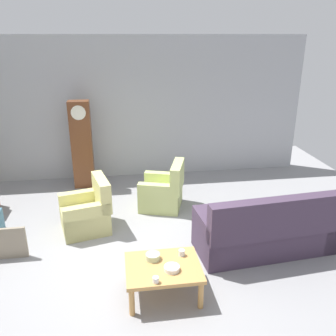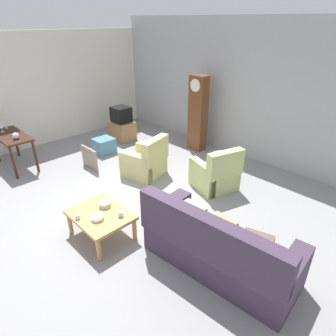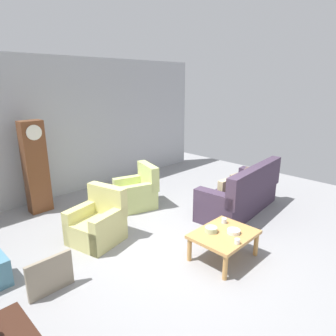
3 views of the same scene
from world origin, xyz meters
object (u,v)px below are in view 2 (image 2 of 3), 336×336
(tv_crt, at_px, (121,114))
(wine_glass_mid, at_px, (1,127))
(glass_dome_cloche, at_px, (16,136))
(bowl_shallow_green, at_px, (105,204))
(coffee_table_wood, at_px, (101,217))
(grandfather_clock, at_px, (198,114))
(framed_picture_leaning, at_px, (90,158))
(armchair_olive_near, at_px, (146,163))
(tv_stand_cabinet, at_px, (122,130))
(cup_white_porcelain, at_px, (78,217))
(console_table_dark, at_px, (12,140))
(storage_box_blue, at_px, (104,146))
(cup_blue_rimmed, at_px, (121,214))
(bowl_white_stacked, at_px, (97,218))
(couch_floral, at_px, (217,249))
(wine_glass_tall, at_px, (5,124))

(tv_crt, xyz_separation_m, wine_glass_mid, (-0.61, -2.89, 0.18))
(glass_dome_cloche, height_order, bowl_shallow_green, glass_dome_cloche)
(coffee_table_wood, distance_m, grandfather_clock, 4.02)
(grandfather_clock, relative_size, framed_picture_leaning, 3.19)
(armchair_olive_near, bearing_deg, glass_dome_cloche, -138.24)
(tv_crt, distance_m, framed_picture_leaning, 1.99)
(tv_stand_cabinet, distance_m, bowl_shallow_green, 4.07)
(tv_stand_cabinet, bearing_deg, cup_white_porcelain, -44.92)
(console_table_dark, height_order, storage_box_blue, console_table_dark)
(armchair_olive_near, xyz_separation_m, glass_dome_cloche, (-2.10, -1.88, 0.55))
(framed_picture_leaning, relative_size, glass_dome_cloche, 4.26)
(coffee_table_wood, relative_size, cup_blue_rimmed, 11.59)
(armchair_olive_near, height_order, tv_crt, tv_crt)
(console_table_dark, relative_size, bowl_white_stacked, 6.63)
(tv_stand_cabinet, xyz_separation_m, cup_white_porcelain, (3.09, -3.08, 0.20))
(tv_crt, height_order, bowl_white_stacked, tv_crt)
(framed_picture_leaning, distance_m, cup_white_porcelain, 2.55)
(tv_crt, height_order, cup_white_porcelain, tv_crt)
(tv_stand_cabinet, bearing_deg, armchair_olive_near, -23.77)
(wine_glass_mid, bearing_deg, cup_blue_rimmed, 4.30)
(tv_stand_cabinet, relative_size, bowl_white_stacked, 3.47)
(framed_picture_leaning, bearing_deg, glass_dome_cloche, -128.94)
(tv_stand_cabinet, xyz_separation_m, framed_picture_leaning, (0.99, -1.65, -0.01))
(couch_floral, xyz_separation_m, console_table_dark, (-5.23, -0.80, 0.32))
(armchair_olive_near, relative_size, coffee_table_wood, 0.99)
(cup_white_porcelain, xyz_separation_m, wine_glass_tall, (-3.91, 0.34, 0.44))
(storage_box_blue, bearing_deg, tv_stand_cabinet, 116.88)
(cup_blue_rimmed, bearing_deg, wine_glass_mid, -175.70)
(console_table_dark, distance_m, tv_crt, 2.85)
(cup_blue_rimmed, bearing_deg, cup_white_porcelain, -129.08)
(grandfather_clock, distance_m, tv_stand_cabinet, 2.30)
(couch_floral, distance_m, wine_glass_tall, 5.81)
(bowl_white_stacked, xyz_separation_m, wine_glass_mid, (-3.92, -0.01, 0.46))
(coffee_table_wood, bearing_deg, tv_stand_cabinet, 139.26)
(glass_dome_cloche, bearing_deg, framed_picture_leaning, 51.06)
(couch_floral, distance_m, grandfather_clock, 4.28)
(bowl_shallow_green, height_order, wine_glass_mid, wine_glass_mid)
(armchair_olive_near, bearing_deg, console_table_dark, -142.44)
(wine_glass_mid, bearing_deg, armchair_olive_near, 35.29)
(console_table_dark, bearing_deg, couch_floral, 8.67)
(bowl_shallow_green, bearing_deg, console_table_dark, -176.36)
(framed_picture_leaning, relative_size, bowl_white_stacked, 3.06)
(armchair_olive_near, relative_size, cup_white_porcelain, 12.43)
(coffee_table_wood, relative_size, cup_white_porcelain, 12.57)
(couch_floral, distance_m, armchair_olive_near, 2.98)
(coffee_table_wood, bearing_deg, framed_picture_leaning, 153.32)
(couch_floral, bearing_deg, glass_dome_cloche, -170.81)
(couch_floral, xyz_separation_m, armchair_olive_near, (-2.78, 1.09, -0.05))
(tv_stand_cabinet, relative_size, wine_glass_mid, 3.47)
(armchair_olive_near, height_order, console_table_dark, armchair_olive_near)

